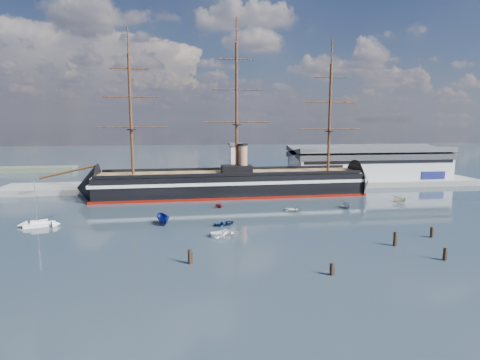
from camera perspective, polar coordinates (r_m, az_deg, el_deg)
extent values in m
plane|color=#27343F|center=(116.53, -0.02, -4.01)|extent=(600.00, 600.00, 0.00)
cube|color=slate|center=(152.96, 1.86, -0.99)|extent=(180.00, 18.00, 2.00)
cube|color=#B7BABC|center=(170.40, 17.77, 1.96)|extent=(62.00, 20.00, 10.00)
cube|color=#3F4247|center=(169.89, 17.86, 3.84)|extent=(63.00, 21.00, 2.00)
cube|color=silver|center=(147.75, -0.60, 2.20)|extent=(4.00, 4.00, 14.00)
cube|color=#3F4247|center=(147.11, -0.61, 5.10)|extent=(5.00, 5.00, 1.00)
cube|color=black|center=(135.23, -1.32, -0.53)|extent=(88.39, 18.32, 7.00)
cube|color=silver|center=(135.05, -1.32, -0.03)|extent=(90.40, 18.61, 1.00)
cube|color=#6D0C04|center=(135.86, -1.31, -2.05)|extent=(90.40, 18.57, 0.90)
cone|color=black|center=(138.07, -20.87, -1.03)|extent=(14.41, 16.04, 15.68)
cone|color=black|center=(147.86, 16.89, -0.24)|extent=(11.41, 15.97, 15.68)
cube|color=brown|center=(134.71, -1.32, 0.98)|extent=(88.36, 17.04, 0.40)
cube|color=black|center=(134.77, -0.48, 1.59)|extent=(10.15, 6.26, 2.50)
cylinder|color=#9C6D4D|center=(134.66, 0.36, 3.08)|extent=(3.20, 3.20, 9.00)
cylinder|color=#381E0F|center=(138.71, -23.20, 1.09)|extent=(17.76, 1.17, 4.43)
cylinder|color=#381E0F|center=(133.78, -15.27, 8.88)|extent=(0.90, 0.90, 38.00)
cylinder|color=#381E0F|center=(133.82, -0.49, 10.03)|extent=(0.90, 0.90, 42.00)
cylinder|color=#381E0F|center=(141.46, 12.62, 8.53)|extent=(0.90, 0.90, 36.00)
cube|color=white|center=(107.88, -26.63, -5.71)|extent=(7.31, 4.14, 0.94)
cube|color=white|center=(107.71, -26.66, -5.32)|extent=(4.03, 2.59, 0.75)
cylinder|color=#B2B2B7|center=(106.88, -27.07, -2.78)|extent=(0.15, 0.15, 10.30)
imported|color=navy|center=(100.74, -10.82, -6.18)|extent=(7.97, 4.99, 3.00)
imported|color=navy|center=(98.04, -2.19, -6.44)|extent=(2.33, 3.51, 1.52)
imported|color=gray|center=(120.31, 14.92, -3.90)|extent=(5.39, 2.19, 2.12)
imported|color=maroon|center=(117.30, -3.05, -3.94)|extent=(5.43, 4.84, 1.88)
imported|color=silver|center=(113.58, 7.61, -4.42)|extent=(2.73, 3.19, 1.42)
imported|color=beige|center=(134.52, 21.73, -2.92)|extent=(6.22, 4.06, 2.34)
imported|color=white|center=(88.82, -1.95, -8.03)|extent=(1.82, 4.33, 2.00)
cylinder|color=black|center=(73.37, -7.15, -11.73)|extent=(0.64, 0.64, 3.35)
cylinder|color=black|center=(69.52, 12.87, -13.05)|extent=(0.64, 0.64, 2.80)
cylinder|color=black|center=(88.21, 21.11, -8.74)|extent=(0.64, 0.64, 3.66)
cylinder|color=black|center=(97.45, 25.55, -7.38)|extent=(0.64, 0.64, 3.03)
cylinder|color=black|center=(83.30, 27.05, -10.13)|extent=(0.64, 0.64, 3.09)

